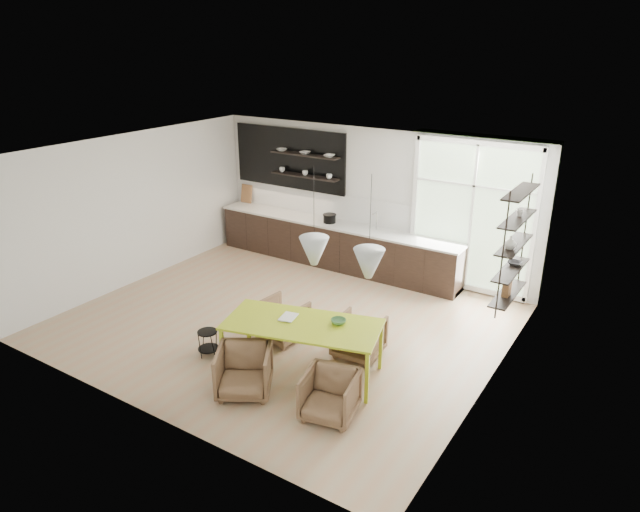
{
  "coord_description": "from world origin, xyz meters",
  "views": [
    {
      "loc": [
        5.2,
        -6.97,
        4.58
      ],
      "look_at": [
        0.35,
        0.6,
        1.08
      ],
      "focal_mm": 32.0,
      "sensor_mm": 36.0,
      "label": 1
    }
  ],
  "objects_px": {
    "dining_table": "(302,327)",
    "armchair_front_left": "(244,371)",
    "armchair_front_right": "(330,395)",
    "wire_stool": "(208,340)",
    "armchair_back_left": "(282,320)",
    "armchair_back_right": "(359,337)"
  },
  "relations": [
    {
      "from": "dining_table",
      "to": "armchair_back_left",
      "type": "relative_size",
      "value": 3.35
    },
    {
      "from": "dining_table",
      "to": "armchair_front_left",
      "type": "distance_m",
      "value": 1.01
    },
    {
      "from": "wire_stool",
      "to": "armchair_front_right",
      "type": "bearing_deg",
      "value": -6.64
    },
    {
      "from": "armchair_back_left",
      "to": "wire_stool",
      "type": "distance_m",
      "value": 1.22
    },
    {
      "from": "dining_table",
      "to": "wire_stool",
      "type": "xyz_separation_m",
      "value": [
        -1.49,
        -0.38,
        -0.48
      ]
    },
    {
      "from": "armchair_back_left",
      "to": "wire_stool",
      "type": "bearing_deg",
      "value": 64.47
    },
    {
      "from": "armchair_back_right",
      "to": "wire_stool",
      "type": "relative_size",
      "value": 1.7
    },
    {
      "from": "dining_table",
      "to": "armchair_back_right",
      "type": "bearing_deg",
      "value": 47.64
    },
    {
      "from": "armchair_back_left",
      "to": "dining_table",
      "type": "bearing_deg",
      "value": 148.42
    },
    {
      "from": "armchair_front_left",
      "to": "dining_table",
      "type": "bearing_deg",
      "value": 33.71
    },
    {
      "from": "armchair_front_right",
      "to": "wire_stool",
      "type": "bearing_deg",
      "value": 161.71
    },
    {
      "from": "armchair_back_left",
      "to": "wire_stool",
      "type": "height_order",
      "value": "armchair_back_left"
    },
    {
      "from": "armchair_back_left",
      "to": "armchair_front_left",
      "type": "height_order",
      "value": "armchair_front_left"
    },
    {
      "from": "armchair_back_right",
      "to": "armchair_front_left",
      "type": "xyz_separation_m",
      "value": [
        -0.84,
        -1.7,
        0.02
      ]
    },
    {
      "from": "dining_table",
      "to": "armchair_front_left",
      "type": "bearing_deg",
      "value": -130.24
    },
    {
      "from": "armchair_front_right",
      "to": "dining_table",
      "type": "bearing_deg",
      "value": 131.18
    },
    {
      "from": "armchair_front_left",
      "to": "armchair_front_right",
      "type": "xyz_separation_m",
      "value": [
        1.25,
        0.19,
        -0.03
      ]
    },
    {
      "from": "armchair_back_left",
      "to": "armchair_front_left",
      "type": "bearing_deg",
      "value": 113.18
    },
    {
      "from": "wire_stool",
      "to": "armchair_back_left",
      "type": "bearing_deg",
      "value": 58.44
    },
    {
      "from": "dining_table",
      "to": "wire_stool",
      "type": "distance_m",
      "value": 1.61
    },
    {
      "from": "dining_table",
      "to": "wire_stool",
      "type": "height_order",
      "value": "dining_table"
    },
    {
      "from": "armchair_back_right",
      "to": "wire_stool",
      "type": "bearing_deg",
      "value": 29.64
    }
  ]
}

